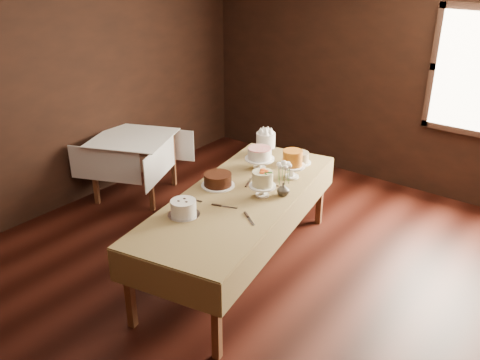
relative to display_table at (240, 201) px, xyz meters
name	(u,v)px	position (x,y,z in m)	size (l,w,h in m)	color
floor	(227,277)	(0.01, -0.21, -0.73)	(5.00, 6.00, 0.01)	black
wall_back	(376,74)	(0.01, 2.79, 0.67)	(5.00, 0.02, 2.80)	black
wall_left	(52,92)	(-2.49, -0.21, 0.67)	(0.02, 6.00, 2.80)	black
display_table	(240,201)	(0.00, 0.00, 0.00)	(1.46, 2.69, 0.79)	#512914
side_table	(133,144)	(-2.03, 0.48, -0.05)	(1.19, 1.19, 0.77)	#512914
cake_meringue	(266,145)	(-0.39, 0.96, 0.18)	(0.29, 0.29, 0.26)	silver
cake_speckled	(299,158)	(0.03, 0.99, 0.11)	(0.25, 0.25, 0.12)	white
cake_lattice	(260,159)	(-0.22, 0.61, 0.16)	(0.34, 0.34, 0.23)	white
cake_caramel	(292,166)	(0.17, 0.63, 0.19)	(0.26, 0.26, 0.30)	white
cake_chocolate	(218,180)	(-0.29, 0.02, 0.12)	(0.35, 0.35, 0.13)	white
cake_flowers	(262,185)	(0.18, 0.11, 0.17)	(0.25, 0.25, 0.25)	white
cake_swirl	(184,209)	(-0.14, -0.61, 0.13)	(0.30, 0.30, 0.14)	silver
cake_server_a	(229,207)	(0.08, -0.26, 0.06)	(0.24, 0.03, 0.01)	silver
cake_server_b	(251,221)	(0.38, -0.34, 0.06)	(0.24, 0.03, 0.01)	silver
cake_server_c	(250,180)	(-0.12, 0.32, 0.06)	(0.24, 0.03, 0.01)	silver
cake_server_d	(278,186)	(0.18, 0.37, 0.06)	(0.24, 0.03, 0.01)	silver
cake_server_e	(195,200)	(-0.25, -0.34, 0.06)	(0.24, 0.03, 0.01)	silver
flower_vase	(283,189)	(0.32, 0.24, 0.12)	(0.12, 0.12, 0.12)	#2D2823
flower_bouquet	(284,171)	(0.32, 0.24, 0.30)	(0.14, 0.14, 0.20)	white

